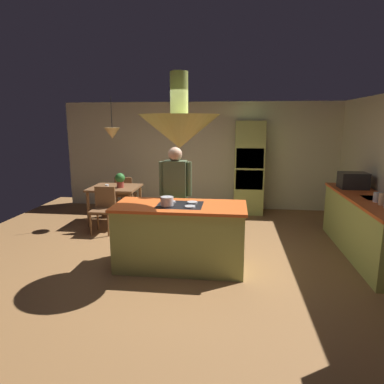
% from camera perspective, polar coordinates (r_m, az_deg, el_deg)
% --- Properties ---
extents(ground, '(8.16, 8.16, 0.00)m').
position_cam_1_polar(ground, '(5.33, -1.61, -11.45)').
color(ground, olive).
extents(wall_back, '(6.80, 0.10, 2.55)m').
position_cam_1_polar(wall_back, '(8.37, 1.82, 6.05)').
color(wall_back, beige).
rests_on(wall_back, ground).
extents(kitchen_island, '(1.87, 0.85, 0.96)m').
position_cam_1_polar(kitchen_island, '(4.97, -1.99, -7.34)').
color(kitchen_island, '#A8B259').
rests_on(kitchen_island, ground).
extents(counter_run_right, '(0.73, 2.64, 0.94)m').
position_cam_1_polar(counter_run_right, '(6.06, 27.07, -5.11)').
color(counter_run_right, '#A8B259').
rests_on(counter_run_right, ground).
extents(oven_tower, '(0.66, 0.62, 2.11)m').
position_cam_1_polar(oven_tower, '(7.97, 9.48, 4.02)').
color(oven_tower, '#A8B259').
rests_on(oven_tower, ground).
extents(dining_table, '(0.99, 0.88, 0.76)m').
position_cam_1_polar(dining_table, '(7.31, -12.70, 0.03)').
color(dining_table, brown).
rests_on(dining_table, ground).
extents(person_at_island, '(0.53, 0.23, 1.70)m').
position_cam_1_polar(person_at_island, '(5.53, -2.77, 0.02)').
color(person_at_island, tan).
rests_on(person_at_island, ground).
extents(range_hood, '(1.10, 1.10, 1.00)m').
position_cam_1_polar(range_hood, '(4.70, -2.12, 10.41)').
color(range_hood, '#A8B259').
extents(pendant_light_over_table, '(0.32, 0.32, 0.82)m').
position_cam_1_polar(pendant_light_over_table, '(7.17, -13.14, 9.53)').
color(pendant_light_over_table, '#E0B266').
extents(chair_facing_island, '(0.40, 0.40, 0.87)m').
position_cam_1_polar(chair_facing_island, '(6.74, -14.51, -2.34)').
color(chair_facing_island, brown).
rests_on(chair_facing_island, ground).
extents(chair_by_back_wall, '(0.40, 0.40, 0.87)m').
position_cam_1_polar(chair_by_back_wall, '(7.96, -11.08, -0.07)').
color(chair_by_back_wall, brown).
rests_on(chair_by_back_wall, ground).
extents(potted_plant_on_table, '(0.20, 0.20, 0.30)m').
position_cam_1_polar(potted_plant_on_table, '(7.16, -11.90, 2.07)').
color(potted_plant_on_table, '#99382D').
rests_on(potted_plant_on_table, dining_table).
extents(cup_on_table, '(0.07, 0.07, 0.09)m').
position_cam_1_polar(cup_on_table, '(7.11, -14.00, 0.89)').
color(cup_on_table, white).
rests_on(cup_on_table, dining_table).
extents(canister_sugar, '(0.11, 0.11, 0.17)m').
position_cam_1_polar(canister_sugar, '(5.51, 29.21, -1.06)').
color(canister_sugar, '#E0B78C').
rests_on(canister_sugar, counter_run_right).
extents(canister_tea, '(0.12, 0.12, 0.14)m').
position_cam_1_polar(canister_tea, '(5.67, 28.52, -0.79)').
color(canister_tea, silver).
rests_on(canister_tea, counter_run_right).
extents(microwave_on_counter, '(0.46, 0.36, 0.28)m').
position_cam_1_polar(microwave_on_counter, '(6.65, 25.26, 1.75)').
color(microwave_on_counter, '#232326').
rests_on(microwave_on_counter, counter_run_right).
extents(cooking_pot_on_cooktop, '(0.18, 0.18, 0.12)m').
position_cam_1_polar(cooking_pot_on_cooktop, '(4.73, -4.19, -1.52)').
color(cooking_pot_on_cooktop, '#B2B2B7').
rests_on(cooking_pot_on_cooktop, kitchen_island).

